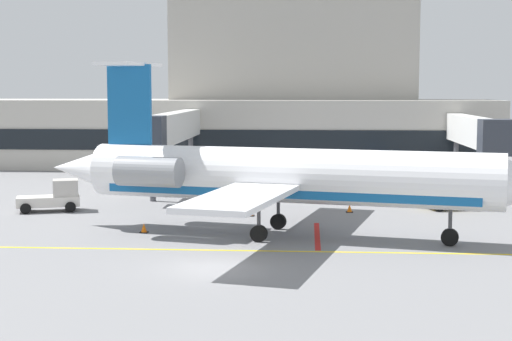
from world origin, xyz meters
name	(u,v)px	position (x,y,z in m)	size (l,w,h in m)	color
ground	(214,269)	(0.00, 0.00, -0.05)	(120.00, 120.00, 0.11)	slate
terminal_building	(247,102)	(-2.23, 46.21, 6.64)	(55.59, 11.79, 18.43)	#B7B2A8
jet_bridge_west	(475,133)	(17.90, 30.36, 4.49)	(2.40, 17.83, 5.87)	silver
jet_bridge_east	(171,129)	(-6.98, 28.11, 4.85)	(2.40, 22.26, 6.22)	silver
regional_jet	(280,176)	(2.67, 7.83, 3.36)	(28.53, 21.67, 9.58)	white
baggage_tug	(451,196)	(13.87, 18.25, 0.89)	(3.42, 2.76, 1.94)	#E5B20C
pushback_tractor	(54,197)	(-12.60, 15.54, 0.95)	(4.36, 2.92, 2.08)	silver
belt_loader	(403,177)	(11.91, 28.81, 0.96)	(4.34, 3.95, 2.09)	#1E4CB2
fuel_tank	(145,162)	(-10.38, 33.64, 1.54)	(6.66, 3.14, 2.78)	white
safety_cone_alpha	(144,228)	(-5.02, 8.28, 0.25)	(0.47, 0.47, 0.55)	orange
safety_cone_bravo	(251,212)	(0.57, 14.37, 0.25)	(0.47, 0.47, 0.55)	orange
safety_cone_charlie	(350,209)	(6.94, 16.32, 0.25)	(0.47, 0.47, 0.55)	orange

